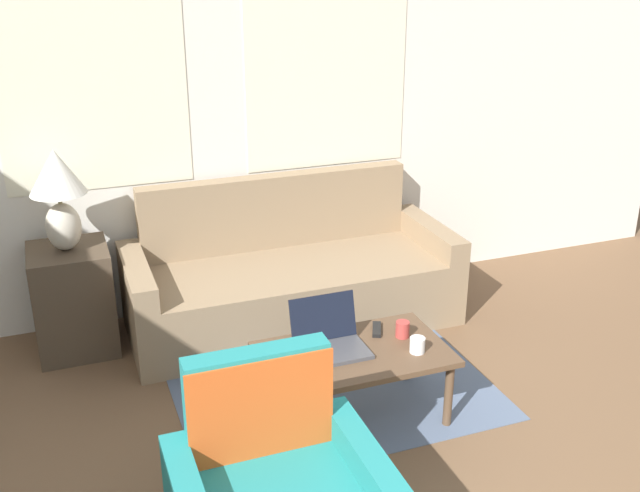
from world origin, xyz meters
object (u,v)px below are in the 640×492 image
(couch, at_px, (290,281))
(tv_remote, at_px, (377,329))
(table_lamp, at_px, (58,189))
(laptop, at_px, (329,339))
(coffee_table, at_px, (354,359))
(cup_yellow, at_px, (417,345))
(cup_navy, at_px, (403,329))

(couch, distance_m, tv_remote, 1.02)
(table_lamp, bearing_deg, laptop, -45.06)
(couch, height_order, coffee_table, couch)
(cup_yellow, height_order, tv_remote, cup_yellow)
(cup_navy, bearing_deg, table_lamp, 142.93)
(couch, relative_size, tv_remote, 13.35)
(table_lamp, bearing_deg, tv_remote, -36.45)
(laptop, distance_m, cup_yellow, 0.44)
(cup_yellow, xyz_separation_m, tv_remote, (-0.10, 0.27, -0.03))
(laptop, xyz_separation_m, cup_yellow, (0.40, -0.18, -0.02))
(coffee_table, relative_size, tv_remote, 6.12)
(coffee_table, distance_m, cup_navy, 0.31)
(couch, bearing_deg, cup_navy, -77.04)
(laptop, bearing_deg, cup_navy, -2.01)
(table_lamp, xyz_separation_m, tv_remote, (1.48, -1.09, -0.62))
(cup_yellow, bearing_deg, table_lamp, 139.21)
(couch, xyz_separation_m, laptop, (-0.15, -1.09, 0.17))
(laptop, bearing_deg, tv_remote, 16.00)
(cup_yellow, bearing_deg, cup_navy, 89.67)
(tv_remote, bearing_deg, laptop, -164.00)
(tv_remote, bearing_deg, cup_yellow, -69.77)
(coffee_table, distance_m, laptop, 0.16)
(cup_navy, distance_m, tv_remote, 0.15)
(cup_navy, xyz_separation_m, tv_remote, (-0.10, 0.10, -0.03))
(couch, bearing_deg, tv_remote, -81.28)
(table_lamp, height_order, cup_yellow, table_lamp)
(couch, bearing_deg, cup_yellow, -78.75)
(couch, bearing_deg, table_lamp, 176.18)
(table_lamp, distance_m, tv_remote, 1.94)
(table_lamp, relative_size, cup_navy, 6.92)
(table_lamp, relative_size, tv_remote, 3.83)
(tv_remote, bearing_deg, cup_navy, -45.13)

